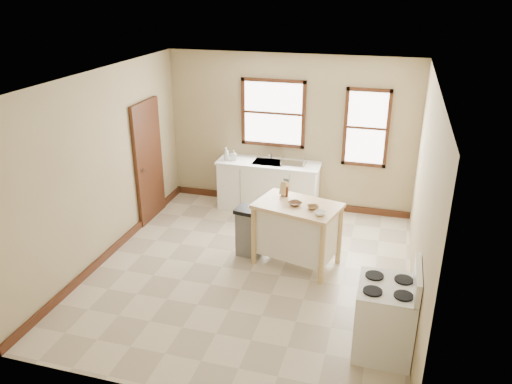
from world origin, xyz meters
TOP-DOWN VIEW (x-y plane):
  - floor at (0.00, 0.00)m, footprint 5.00×5.00m
  - ceiling at (0.00, 0.00)m, footprint 5.00×5.00m
  - wall_back at (0.00, 2.50)m, footprint 4.50×0.04m
  - wall_left at (-2.25, 0.00)m, footprint 0.04×5.00m
  - wall_right at (2.25, 0.00)m, footprint 0.04×5.00m
  - window_main at (-0.30, 2.48)m, footprint 1.17×0.06m
  - window_side at (1.35, 2.48)m, footprint 0.77×0.06m
  - door_left at (-2.21, 1.30)m, footprint 0.06×0.90m
  - baseboard_back at (0.00, 2.47)m, footprint 4.50×0.04m
  - baseboard_left at (-2.22, 0.00)m, footprint 0.04×5.00m
  - sink_counter at (-0.30, 2.20)m, footprint 1.86×0.62m
  - faucet at (-0.30, 2.38)m, footprint 0.03×0.03m
  - soap_bottle_a at (-1.07, 2.10)m, footprint 0.12×0.12m
  - soap_bottle_b at (-0.93, 2.13)m, footprint 0.11×0.11m
  - dish_rack at (0.15, 2.20)m, footprint 0.47×0.39m
  - kitchen_island at (0.59, 0.41)m, footprint 1.33×1.02m
  - knife_block at (0.33, 0.69)m, footprint 0.13×0.13m
  - pepper_grinder at (0.37, 0.66)m, footprint 0.05×0.05m
  - bowl_a at (0.56, 0.38)m, footprint 0.26×0.26m
  - bowl_b at (0.82, 0.32)m, footprint 0.22×0.22m
  - bowl_c at (0.95, 0.15)m, footprint 0.16×0.16m
  - trash_bin at (-0.15, 0.49)m, footprint 0.44×0.38m
  - gas_stove at (1.92, -1.21)m, footprint 0.69×0.70m

SIDE VIEW (x-z plane):
  - floor at x=0.00m, z-range 0.00..0.00m
  - baseboard_back at x=0.00m, z-range 0.00..0.12m
  - baseboard_left at x=-2.22m, z-range 0.00..0.12m
  - trash_bin at x=-0.15m, z-range 0.00..0.77m
  - sink_counter at x=-0.30m, z-range 0.00..0.92m
  - kitchen_island at x=0.59m, z-range 0.00..0.97m
  - gas_stove at x=1.92m, z-range 0.00..1.13m
  - dish_rack at x=0.15m, z-range 0.92..1.02m
  - bowl_b at x=0.82m, z-range 0.97..1.01m
  - bowl_a at x=0.56m, z-range 0.97..1.01m
  - bowl_c at x=0.95m, z-range 0.97..1.02m
  - soap_bottle_b at x=-0.93m, z-range 0.92..1.11m
  - faucet at x=-0.30m, z-range 0.92..1.14m
  - soap_bottle_a at x=-1.07m, z-range 0.92..1.16m
  - pepper_grinder at x=0.37m, z-range 0.97..1.12m
  - door_left at x=-2.21m, z-range 0.00..2.10m
  - knife_block at x=0.33m, z-range 0.97..1.17m
  - wall_back at x=0.00m, z-range 0.00..2.80m
  - wall_left at x=-2.25m, z-range 0.00..2.80m
  - wall_right at x=2.25m, z-range 0.00..2.80m
  - window_side at x=1.35m, z-range 0.92..2.29m
  - window_main at x=-0.30m, z-range 1.14..2.36m
  - ceiling at x=0.00m, z-range 2.80..2.80m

